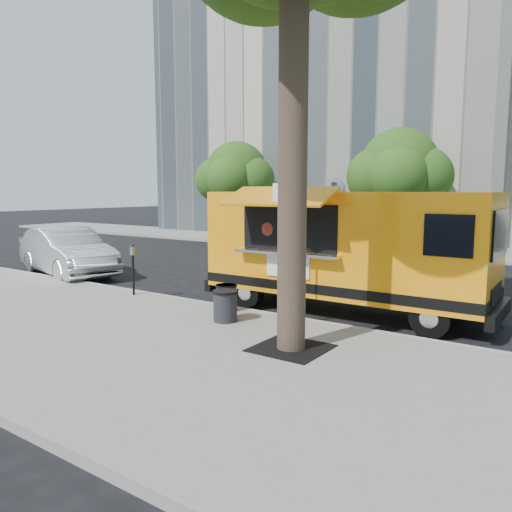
{
  "coord_description": "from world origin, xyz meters",
  "views": [
    {
      "loc": [
        6.83,
        -9.89,
        2.84
      ],
      "look_at": [
        -0.09,
        0.0,
        1.24
      ],
      "focal_mm": 35.0,
      "sensor_mm": 36.0,
      "label": 1
    }
  ],
  "objects_px": {
    "far_tree_b": "(399,168)",
    "trash_bin_left": "(226,297)",
    "sedan": "(67,252)",
    "far_tree_a": "(237,173)",
    "parking_meter": "(133,263)",
    "sign_post": "(279,240)",
    "food_truck": "(344,246)",
    "trash_bin_right": "(225,305)"
  },
  "relations": [
    {
      "from": "trash_bin_left",
      "to": "parking_meter",
      "type": "bearing_deg",
      "value": -179.17
    },
    {
      "from": "far_tree_a",
      "to": "sign_post",
      "type": "height_order",
      "value": "far_tree_a"
    },
    {
      "from": "far_tree_a",
      "to": "trash_bin_left",
      "type": "relative_size",
      "value": 9.07
    },
    {
      "from": "far_tree_a",
      "to": "parking_meter",
      "type": "relative_size",
      "value": 4.01
    },
    {
      "from": "sedan",
      "to": "trash_bin_left",
      "type": "distance_m",
      "value": 7.91
    },
    {
      "from": "far_tree_a",
      "to": "sedan",
      "type": "height_order",
      "value": "far_tree_a"
    },
    {
      "from": "food_truck",
      "to": "sedan",
      "type": "height_order",
      "value": "food_truck"
    },
    {
      "from": "far_tree_a",
      "to": "far_tree_b",
      "type": "relative_size",
      "value": 0.97
    },
    {
      "from": "far_tree_b",
      "to": "sign_post",
      "type": "bearing_deg",
      "value": -79.85
    },
    {
      "from": "far_tree_b",
      "to": "trash_bin_left",
      "type": "height_order",
      "value": "far_tree_b"
    },
    {
      "from": "sedan",
      "to": "trash_bin_left",
      "type": "relative_size",
      "value": 8.24
    },
    {
      "from": "food_truck",
      "to": "trash_bin_right",
      "type": "bearing_deg",
      "value": -119.16
    },
    {
      "from": "far_tree_b",
      "to": "food_truck",
      "type": "height_order",
      "value": "far_tree_b"
    },
    {
      "from": "far_tree_a",
      "to": "sedan",
      "type": "distance_m",
      "value": 12.85
    },
    {
      "from": "far_tree_a",
      "to": "sedan",
      "type": "relative_size",
      "value": 1.1
    },
    {
      "from": "far_tree_b",
      "to": "trash_bin_right",
      "type": "height_order",
      "value": "far_tree_b"
    },
    {
      "from": "sign_post",
      "to": "sedan",
      "type": "distance_m",
      "value": 9.51
    },
    {
      "from": "sign_post",
      "to": "trash_bin_left",
      "type": "bearing_deg",
      "value": 170.99
    },
    {
      "from": "far_tree_b",
      "to": "trash_bin_right",
      "type": "relative_size",
      "value": 8.57
    },
    {
      "from": "far_tree_b",
      "to": "parking_meter",
      "type": "xyz_separation_m",
      "value": [
        -2.0,
        -14.05,
        -2.85
      ]
    },
    {
      "from": "parking_meter",
      "to": "food_truck",
      "type": "relative_size",
      "value": 0.2
    },
    {
      "from": "sign_post",
      "to": "parking_meter",
      "type": "xyz_separation_m",
      "value": [
        -4.55,
        0.2,
        -0.87
      ]
    },
    {
      "from": "parking_meter",
      "to": "trash_bin_right",
      "type": "distance_m",
      "value": 3.66
    },
    {
      "from": "sedan",
      "to": "food_truck",
      "type": "bearing_deg",
      "value": -72.44
    },
    {
      "from": "far_tree_a",
      "to": "parking_meter",
      "type": "xyz_separation_m",
      "value": [
        7.0,
        -13.65,
        -2.79
      ]
    },
    {
      "from": "trash_bin_right",
      "to": "sedan",
      "type": "bearing_deg",
      "value": 166.27
    },
    {
      "from": "trash_bin_right",
      "to": "far_tree_a",
      "type": "bearing_deg",
      "value": 126.38
    },
    {
      "from": "far_tree_a",
      "to": "food_truck",
      "type": "distance_m",
      "value": 16.9
    },
    {
      "from": "sign_post",
      "to": "trash_bin_right",
      "type": "height_order",
      "value": "sign_post"
    },
    {
      "from": "far_tree_a",
      "to": "food_truck",
      "type": "bearing_deg",
      "value": -44.42
    },
    {
      "from": "far_tree_b",
      "to": "parking_meter",
      "type": "height_order",
      "value": "far_tree_b"
    },
    {
      "from": "trash_bin_left",
      "to": "far_tree_a",
      "type": "bearing_deg",
      "value": 126.35
    },
    {
      "from": "food_truck",
      "to": "sedan",
      "type": "distance_m",
      "value": 9.79
    },
    {
      "from": "parking_meter",
      "to": "trash_bin_left",
      "type": "distance_m",
      "value": 3.06
    },
    {
      "from": "far_tree_a",
      "to": "far_tree_b",
      "type": "distance_m",
      "value": 9.01
    },
    {
      "from": "food_truck",
      "to": "trash_bin_left",
      "type": "xyz_separation_m",
      "value": [
        -1.95,
        -1.88,
        -1.09
      ]
    },
    {
      "from": "far_tree_b",
      "to": "trash_bin_left",
      "type": "bearing_deg",
      "value": -85.86
    },
    {
      "from": "parking_meter",
      "to": "trash_bin_left",
      "type": "relative_size",
      "value": 2.26
    },
    {
      "from": "sedan",
      "to": "parking_meter",
      "type": "bearing_deg",
      "value": -91.56
    },
    {
      "from": "trash_bin_left",
      "to": "food_truck",
      "type": "bearing_deg",
      "value": 43.84
    },
    {
      "from": "parking_meter",
      "to": "sedan",
      "type": "height_order",
      "value": "sedan"
    },
    {
      "from": "food_truck",
      "to": "sedan",
      "type": "xyz_separation_m",
      "value": [
        -9.75,
        -0.57,
        -0.76
      ]
    }
  ]
}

